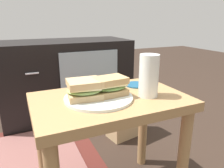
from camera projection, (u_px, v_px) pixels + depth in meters
name	position (u px, v px, depth m)	size (l,w,h in m)	color
side_table	(110.00, 119.00, 0.81)	(0.56, 0.36, 0.46)	#A37A4C
tv_cabinet	(67.00, 78.00, 1.68)	(0.96, 0.46, 0.58)	black
plate	(98.00, 97.00, 0.77)	(0.25, 0.25, 0.01)	silver
sandwich_front	(85.00, 89.00, 0.74)	(0.14, 0.12, 0.07)	tan
sandwich_back	(111.00, 86.00, 0.78)	(0.13, 0.10, 0.07)	tan
beer_glass	(149.00, 77.00, 0.78)	(0.07, 0.07, 0.16)	silver
coaster	(137.00, 85.00, 0.92)	(0.10, 0.10, 0.01)	navy
paper_bag	(126.00, 112.00, 1.37)	(0.26, 0.17, 0.34)	tan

